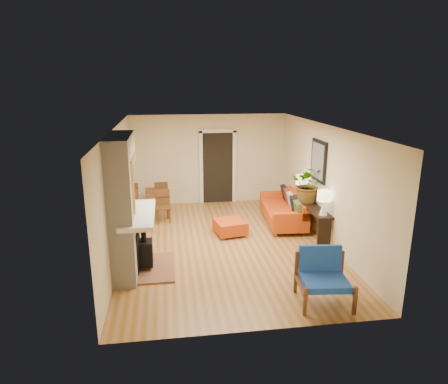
{
  "coord_description": "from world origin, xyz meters",
  "views": [
    {
      "loc": [
        -1.22,
        -8.18,
        3.51
      ],
      "look_at": [
        0.0,
        0.2,
        1.15
      ],
      "focal_mm": 32.0,
      "sensor_mm": 36.0,
      "label": 1
    }
  ],
  "objects": [
    {
      "name": "dining_table",
      "position": [
        -1.46,
        2.23,
        0.54
      ],
      "size": [
        0.69,
        1.53,
        0.82
      ],
      "color": "brown",
      "rests_on": "ground"
    },
    {
      "name": "sofa",
      "position": [
        1.73,
        1.15,
        0.35
      ],
      "size": [
        1.01,
        2.07,
        0.79
      ],
      "color": "silver",
      "rests_on": "ground"
    },
    {
      "name": "fireplace",
      "position": [
        -2.0,
        -1.0,
        1.24
      ],
      "size": [
        1.09,
        1.68,
        2.6
      ],
      "color": "white",
      "rests_on": "ground"
    },
    {
      "name": "ottoman",
      "position": [
        0.2,
        0.56,
        0.2
      ],
      "size": [
        0.79,
        0.79,
        0.34
      ],
      "color": "silver",
      "rests_on": "ground"
    },
    {
      "name": "houseplant",
      "position": [
        2.06,
        0.52,
        1.17
      ],
      "size": [
        0.96,
        0.89,
        0.89
      ],
      "primitive_type": "imported",
      "rotation": [
        0.0,
        0.0,
        -0.28
      ],
      "color": "#1E5919",
      "rests_on": "console_table"
    },
    {
      "name": "lamp_far",
      "position": [
        2.07,
        1.03,
        1.06
      ],
      "size": [
        0.3,
        0.3,
        0.54
      ],
      "color": "white",
      "rests_on": "console_table"
    },
    {
      "name": "blue_chair",
      "position": [
        1.24,
        -2.53,
        0.47
      ],
      "size": [
        0.91,
        0.9,
        0.87
      ],
      "color": "brown",
      "rests_on": "ground"
    },
    {
      "name": "room_shell",
      "position": [
        0.6,
        2.63,
        1.24
      ],
      "size": [
        6.5,
        6.5,
        6.5
      ],
      "color": "#BA7C47",
      "rests_on": "ground"
    },
    {
      "name": "console_table",
      "position": [
        2.07,
        0.29,
        0.58
      ],
      "size": [
        0.34,
        1.85,
        0.72
      ],
      "color": "black",
      "rests_on": "ground"
    },
    {
      "name": "lamp_near",
      "position": [
        2.07,
        -0.43,
        1.06
      ],
      "size": [
        0.3,
        0.3,
        0.54
      ],
      "color": "white",
      "rests_on": "console_table"
    }
  ]
}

